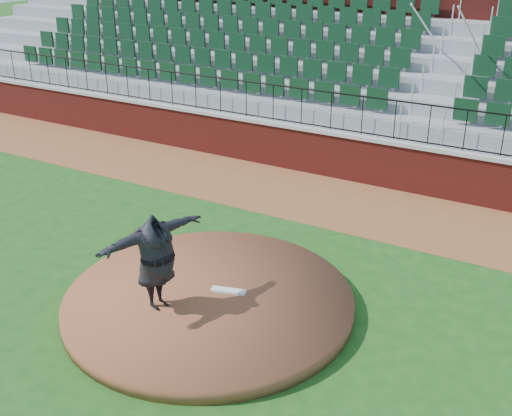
{
  "coord_description": "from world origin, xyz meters",
  "views": [
    {
      "loc": [
        5.53,
        -8.08,
        6.21
      ],
      "look_at": [
        0.0,
        1.5,
        1.3
      ],
      "focal_mm": 44.18,
      "sensor_mm": 36.0,
      "label": 1
    }
  ],
  "objects": [
    {
      "name": "wall_railing",
      "position": [
        0.0,
        7.0,
        1.8
      ],
      "size": [
        34.0,
        0.05,
        1.0
      ],
      "primitive_type": null,
      "color": "black",
      "rests_on": "wall_cap"
    },
    {
      "name": "pitching_rubber",
      "position": [
        0.24,
        0.09,
        0.27
      ],
      "size": [
        0.65,
        0.33,
        0.04
      ],
      "primitive_type": "cube",
      "rotation": [
        0.0,
        0.0,
        0.28
      ],
      "color": "white",
      "rests_on": "pitchers_mound"
    },
    {
      "name": "ground",
      "position": [
        0.0,
        0.0,
        0.0
      ],
      "size": [
        90.0,
        90.0,
        0.0
      ],
      "primitive_type": "plane",
      "color": "#1C4C15",
      "rests_on": "ground"
    },
    {
      "name": "pitcher",
      "position": [
        -0.54,
        -0.9,
        1.12
      ],
      "size": [
        1.08,
        2.2,
        1.73
      ],
      "primitive_type": "imported",
      "rotation": [
        0.0,
        0.0,
        1.32
      ],
      "color": "black",
      "rests_on": "pitchers_mound"
    },
    {
      "name": "wall_cap",
      "position": [
        0.0,
        7.0,
        1.25
      ],
      "size": [
        34.0,
        0.45,
        0.1
      ],
      "primitive_type": "cube",
      "color": "#B7B7B7",
      "rests_on": "field_wall"
    },
    {
      "name": "concourse_wall",
      "position": [
        0.0,
        12.52,
        2.75
      ],
      "size": [
        34.0,
        0.5,
        5.5
      ],
      "primitive_type": "cube",
      "color": "maroon",
      "rests_on": "ground"
    },
    {
      "name": "pitchers_mound",
      "position": [
        0.0,
        -0.18,
        0.12
      ],
      "size": [
        5.16,
        5.16,
        0.25
      ],
      "primitive_type": "cylinder",
      "color": "brown",
      "rests_on": "ground"
    },
    {
      "name": "field_wall",
      "position": [
        0.0,
        7.0,
        0.6
      ],
      "size": [
        34.0,
        0.35,
        1.2
      ],
      "primitive_type": "cube",
      "color": "maroon",
      "rests_on": "ground"
    },
    {
      "name": "seating_stands",
      "position": [
        0.0,
        9.72,
        2.3
      ],
      "size": [
        34.0,
        5.1,
        4.6
      ],
      "primitive_type": null,
      "color": "gray",
      "rests_on": "ground"
    },
    {
      "name": "warning_track",
      "position": [
        0.0,
        5.4,
        0.01
      ],
      "size": [
        34.0,
        3.2,
        0.01
      ],
      "primitive_type": "cube",
      "color": "brown",
      "rests_on": "ground"
    }
  ]
}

